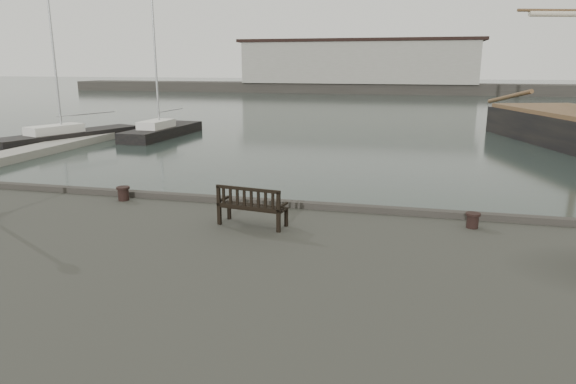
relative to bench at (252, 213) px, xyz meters
name	(u,v)px	position (x,y,z in m)	size (l,w,h in m)	color
ground	(281,253)	(0.20, 2.18, -1.89)	(400.00, 400.00, 0.00)	black
breakwater	(374,71)	(-4.35, 94.18, 2.40)	(140.00, 9.50, 12.20)	#383530
bench	(252,213)	(0.00, 0.00, 0.00)	(1.89, 0.89, 1.04)	black
bollard_left	(123,194)	(-4.70, 1.52, -0.12)	(0.41, 0.41, 0.43)	black
bollard_right	(473,220)	(5.62, 1.19, -0.13)	(0.38, 0.38, 0.40)	black
yacht_b	(70,139)	(-21.01, 20.87, -1.65)	(6.08, 11.41, 14.68)	black
yacht_d	(163,134)	(-15.74, 25.48, -1.66)	(2.86, 9.48, 11.84)	black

